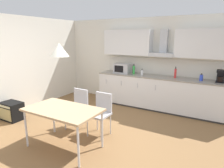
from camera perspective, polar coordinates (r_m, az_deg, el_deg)
name	(u,v)px	position (r m, az deg, el deg)	size (l,w,h in m)	color
ground_plane	(90,137)	(4.23, -6.23, -14.94)	(7.63, 7.91, 0.02)	brown
wall_back	(142,61)	(6.14, 8.52, 6.43)	(6.11, 0.10, 2.54)	silver
wall_left	(6,66)	(5.73, -28.07, 4.53)	(0.10, 6.33, 2.54)	silver
kitchen_counter	(159,93)	(5.73, 13.20, -2.44)	(3.58, 0.66, 0.93)	#333333
backsplash_tile	(163,67)	(5.88, 14.44, 4.79)	(3.56, 0.02, 0.46)	silver
upper_wall_cabinets	(163,43)	(5.68, 14.39, 11.18)	(3.56, 0.40, 0.72)	silver
microwave	(123,68)	(6.02, 3.06, 4.51)	(0.48, 0.35, 0.28)	#ADADB2
coffee_maker	(220,76)	(5.41, 28.59, 2.00)	(0.18, 0.19, 0.30)	black
bottle_white	(142,72)	(5.72, 8.56, 3.27)	(0.07, 0.07, 0.18)	white
bottle_blue	(201,78)	(5.40, 24.14, 1.68)	(0.08, 0.08, 0.18)	blue
bottle_green	(134,70)	(5.84, 6.25, 4.06)	(0.07, 0.07, 0.30)	green
bottle_red	(175,73)	(5.52, 17.65, 2.96)	(0.06, 0.06, 0.30)	red
dining_table	(63,111)	(3.69, -13.85, -7.63)	(1.34, 0.79, 0.74)	tan
chair_far_right	(101,110)	(4.14, -3.12, -7.33)	(0.41, 0.41, 0.87)	#B2B2B7
chair_far_left	(78,105)	(4.48, -9.63, -5.88)	(0.41, 0.41, 0.87)	#B2B2B7
guitar_amp	(12,111)	(5.51, -26.68, -6.89)	(0.52, 0.37, 0.44)	black
pendant_lamp	(59,50)	(3.46, -14.85, 9.42)	(0.32, 0.32, 0.22)	silver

